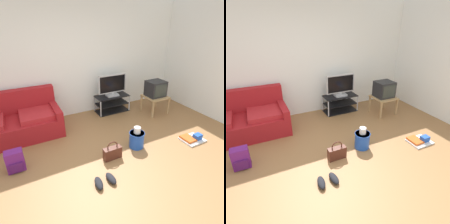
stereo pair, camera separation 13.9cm
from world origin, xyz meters
TOP-DOWN VIEW (x-y plane):
  - ground_plane at (0.00, 0.00)m, footprint 9.00×9.80m
  - wall_back at (0.00, 2.45)m, footprint 9.00×0.10m
  - wall_right at (3.05, 0.84)m, footprint 0.10×3.60m
  - couch at (-1.39, 1.95)m, footprint 1.86×0.93m
  - tv_stand at (0.99, 2.09)m, footprint 0.87×0.43m
  - flat_tv at (0.99, 2.07)m, footprint 0.76×0.22m
  - side_table at (1.94, 1.50)m, footprint 0.55×0.55m
  - crt_tv at (1.94, 1.52)m, footprint 0.44×0.40m
  - backpack at (-1.43, 0.83)m, footprint 0.27×0.24m
  - handbag at (0.08, 0.35)m, footprint 0.32×0.12m
  - cleaning_bucket at (0.66, 0.45)m, footprint 0.30×0.30m
  - sneakers_pair at (-0.28, -0.10)m, footprint 0.34×0.27m
  - floor_tray at (1.79, 0.09)m, footprint 0.44×0.36m

SIDE VIEW (x-z plane):
  - ground_plane at x=0.00m, z-range -0.02..0.00m
  - floor_tray at x=1.79m, z-range -0.03..0.11m
  - sneakers_pair at x=-0.28m, z-range 0.00..0.09m
  - handbag at x=0.08m, z-range -0.05..0.30m
  - backpack at x=-1.43m, z-range 0.00..0.36m
  - cleaning_bucket at x=0.66m, z-range -0.03..0.39m
  - tv_stand at x=0.99m, z-range 0.00..0.44m
  - couch at x=-1.39m, z-range -0.13..0.77m
  - side_table at x=1.94m, z-range 0.16..0.62m
  - crt_tv at x=1.94m, z-range 0.46..0.85m
  - flat_tv at x=0.99m, z-range 0.44..1.00m
  - wall_back at x=0.00m, z-range 0.00..2.70m
  - wall_right at x=3.05m, z-range 0.00..2.70m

